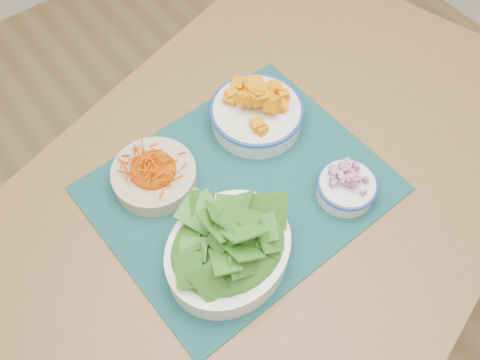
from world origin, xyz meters
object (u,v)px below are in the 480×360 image
(table, at_px, (272,201))
(placemat, at_px, (240,188))
(squash_bowl, at_px, (257,109))
(onion_bowl, at_px, (347,185))
(carrot_bowl, at_px, (154,173))
(lettuce_bowl, at_px, (228,245))

(table, relative_size, placemat, 2.74)
(placemat, xyz_separation_m, squash_bowl, (0.13, 0.11, 0.05))
(onion_bowl, bearing_deg, carrot_bowl, 138.56)
(squash_bowl, relative_size, onion_bowl, 1.73)
(table, distance_m, lettuce_bowl, 0.25)
(squash_bowl, xyz_separation_m, lettuce_bowl, (-0.24, -0.23, 0.01))
(carrot_bowl, distance_m, onion_bowl, 0.39)
(carrot_bowl, distance_m, squash_bowl, 0.26)
(placemat, height_order, carrot_bowl, carrot_bowl)
(lettuce_bowl, xyz_separation_m, onion_bowl, (0.27, -0.03, -0.03))
(lettuce_bowl, height_order, onion_bowl, lettuce_bowl)
(placemat, xyz_separation_m, carrot_bowl, (-0.13, 0.12, 0.03))
(placemat, relative_size, carrot_bowl, 3.16)
(lettuce_bowl, bearing_deg, squash_bowl, 27.16)
(table, relative_size, squash_bowl, 6.96)
(placemat, distance_m, lettuce_bowl, 0.17)
(table, height_order, carrot_bowl, carrot_bowl)
(table, height_order, onion_bowl, onion_bowl)
(carrot_bowl, bearing_deg, table, -35.95)
(table, xyz_separation_m, carrot_bowl, (-0.20, 0.14, 0.12))
(carrot_bowl, relative_size, onion_bowl, 1.38)
(placemat, relative_size, onion_bowl, 4.38)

